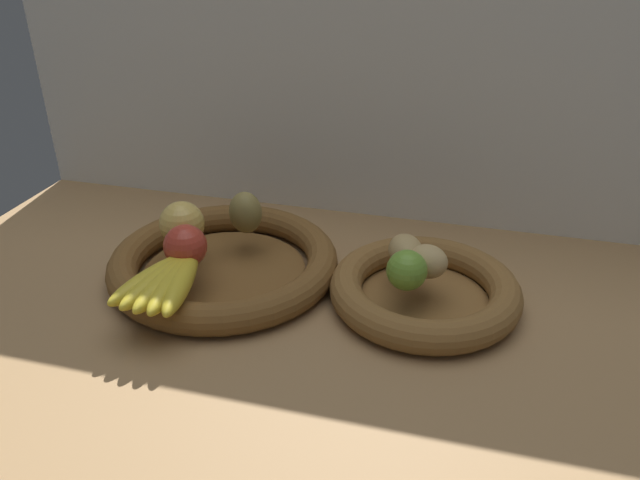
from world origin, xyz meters
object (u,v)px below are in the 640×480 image
fruit_bowl_left (223,264)px  lime_near (407,270)px  potato_oblong (406,251)px  fruit_bowl_right (424,291)px  apple_red_front (185,246)px  potato_large (427,262)px  apple_golden_left (181,224)px  banana_bunch_front (168,279)px  pear_brown (246,212)px

fruit_bowl_left → lime_near: 31.03cm
potato_oblong → lime_near: (0.99, -6.54, 0.58)cm
fruit_bowl_right → apple_red_front: apple_red_front is taller
apple_red_front → potato_large: size_ratio=1.08×
fruit_bowl_left → apple_golden_left: apple_golden_left is taller
fruit_bowl_right → apple_golden_left: 40.16cm
fruit_bowl_left → fruit_bowl_right: size_ratio=1.29×
apple_golden_left → potato_large: size_ratio=1.19×
fruit_bowl_right → fruit_bowl_left: bearing=-180.0°
potato_large → apple_red_front: bearing=-170.7°
fruit_bowl_left → banana_bunch_front: bearing=-102.4°
pear_brown → lime_near: size_ratio=1.22×
apple_red_front → apple_golden_left: apple_golden_left is taller
fruit_bowl_right → apple_golden_left: apple_golden_left is taller
banana_bunch_front → potato_oblong: (32.13, 15.66, 0.75)cm
fruit_bowl_right → apple_red_front: bearing=-170.7°
banana_bunch_front → apple_golden_left: bearing=107.2°
fruit_bowl_left → pear_brown: 9.48cm
fruit_bowl_left → fruit_bowl_right: same height
apple_red_front → fruit_bowl_left: bearing=61.1°
apple_golden_left → lime_near: apple_golden_left is taller
banana_bunch_front → potato_oblong: size_ratio=2.50×
apple_golden_left → potato_large: (39.67, -0.07, -1.16)cm
fruit_bowl_left → potato_large: size_ratio=6.07×
apple_red_front → lime_near: 33.61cm
fruit_bowl_right → lime_near: bearing=-123.7°
potato_large → fruit_bowl_left: bearing=-180.0°
pear_brown → banana_bunch_front: bearing=-102.6°
banana_bunch_front → lime_near: lime_near is taller
apple_golden_left → pear_brown: size_ratio=1.01×
pear_brown → lime_near: pear_brown is taller
apple_red_front → potato_oblong: bearing=14.9°
fruit_bowl_right → lime_near: 7.22cm
fruit_bowl_left → potato_large: 33.21cm
fruit_bowl_left → lime_near: size_ratio=6.31×
apple_red_front → banana_bunch_front: 7.22cm
apple_red_front → banana_bunch_front: apple_red_front is taller
fruit_bowl_right → pear_brown: size_ratio=4.02×
apple_golden_left → potato_oblong: 36.26cm
potato_large → potato_oblong: bearing=142.1°
pear_brown → potato_large: 32.00cm
lime_near → banana_bunch_front: bearing=-164.6°
apple_red_front → potato_oblong: 33.69cm
fruit_bowl_left → apple_red_front: bearing=-118.9°
potato_oblong → lime_near: lime_near is taller
apple_golden_left → potato_oblong: (36.14, 2.68, -1.27)cm
fruit_bowl_right → apple_red_front: 37.04cm
pear_brown → potato_large: pear_brown is taller
banana_bunch_front → potato_large: bearing=19.9°
fruit_bowl_left → lime_near: bearing=-7.2°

